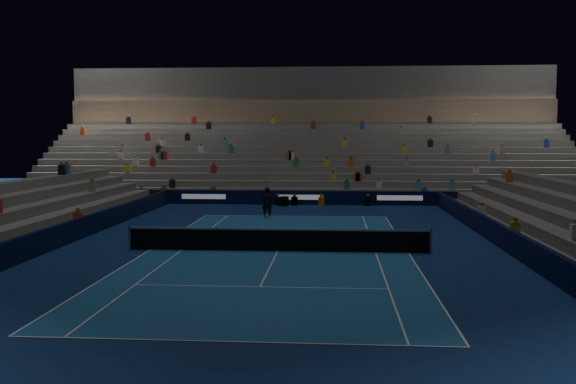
{
  "coord_description": "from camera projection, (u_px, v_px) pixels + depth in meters",
  "views": [
    {
      "loc": [
        2.35,
        -26.26,
        4.83
      ],
      "look_at": [
        0.0,
        6.0,
        2.0
      ],
      "focal_mm": 39.34,
      "sensor_mm": 36.0,
      "label": 1
    }
  ],
  "objects": [
    {
      "name": "ground",
      "position": [
        278.0,
        251.0,
        26.68
      ],
      "size": [
        90.0,
        90.0,
        0.0
      ],
      "primitive_type": "plane",
      "color": "navy",
      "rests_on": "ground"
    },
    {
      "name": "court_surface",
      "position": [
        278.0,
        251.0,
        26.68
      ],
      "size": [
        10.97,
        23.77,
        0.01
      ],
      "primitive_type": "cube",
      "color": "#1A538F",
      "rests_on": "ground"
    },
    {
      "name": "sponsor_barrier_far",
      "position": [
        301.0,
        198.0,
        45.02
      ],
      "size": [
        44.0,
        0.25,
        1.0
      ],
      "primitive_type": "cube",
      "color": "black",
      "rests_on": "ground"
    },
    {
      "name": "sponsor_barrier_east",
      "position": [
        512.0,
        242.0,
        25.94
      ],
      "size": [
        0.25,
        37.0,
        1.0
      ],
      "primitive_type": "cube",
      "color": "black",
      "rests_on": "ground"
    },
    {
      "name": "sponsor_barrier_west",
      "position": [
        55.0,
        237.0,
        27.34
      ],
      "size": [
        0.25,
        37.0,
        1.0
      ],
      "primitive_type": "cube",
      "color": "black",
      "rests_on": "ground"
    },
    {
      "name": "grandstand_main",
      "position": [
        307.0,
        154.0,
        54.11
      ],
      "size": [
        44.0,
        15.2,
        11.2
      ],
      "color": "slate",
      "rests_on": "ground"
    },
    {
      "name": "tennis_net",
      "position": [
        278.0,
        240.0,
        26.64
      ],
      "size": [
        12.9,
        0.1,
        1.1
      ],
      "color": "#B2B2B7",
      "rests_on": "ground"
    },
    {
      "name": "tennis_player",
      "position": [
        267.0,
        203.0,
        37.47
      ],
      "size": [
        0.78,
        0.64,
        1.85
      ],
      "primitive_type": "imported",
      "rotation": [
        0.0,
        0.0,
        3.48
      ],
      "color": "black",
      "rests_on": "ground"
    },
    {
      "name": "broadcast_camera",
      "position": [
        284.0,
        201.0,
        44.13
      ],
      "size": [
        0.63,
        1.03,
        0.67
      ],
      "color": "black",
      "rests_on": "ground"
    }
  ]
}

